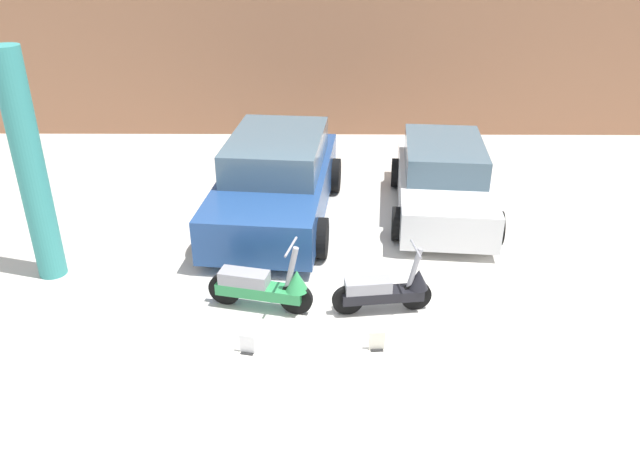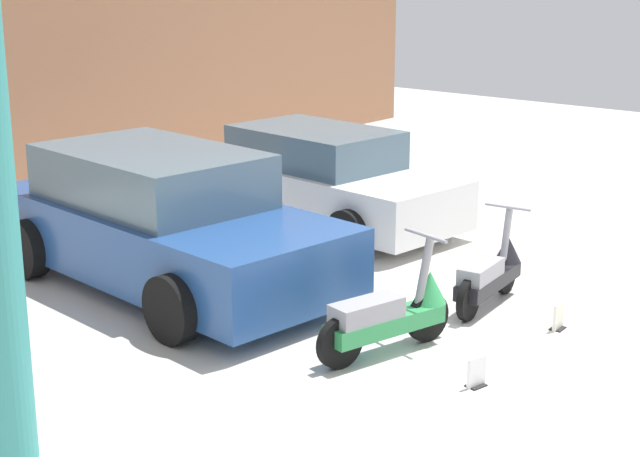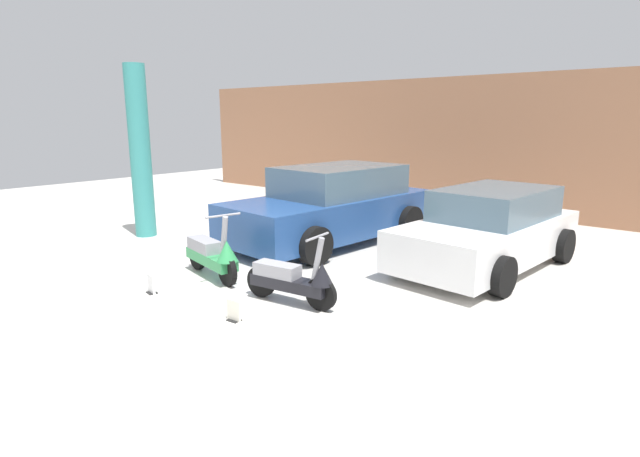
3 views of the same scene
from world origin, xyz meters
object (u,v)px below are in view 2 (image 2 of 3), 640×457
scooter_front_right (491,272)px  car_rear_left (164,222)px  placard_near_right_scooter (558,318)px  car_rear_center (324,179)px  placard_near_left_scooter (476,373)px  scooter_front_left (391,313)px

scooter_front_right → car_rear_left: 3.47m
scooter_front_right → placard_near_right_scooter: 0.90m
car_rear_center → placard_near_left_scooter: bearing=-31.0°
car_rear_left → car_rear_center: 3.00m
placard_near_right_scooter → car_rear_center: bearing=70.3°
scooter_front_right → car_rear_left: bearing=112.2°
scooter_front_left → placard_near_right_scooter: size_ratio=5.63×
car_rear_center → placard_near_right_scooter: size_ratio=14.77×
car_rear_left → placard_near_right_scooter: car_rear_left is taller
placard_near_left_scooter → placard_near_right_scooter: bearing=2.8°
car_rear_left → placard_near_right_scooter: size_ratio=17.11×
scooter_front_right → placard_near_left_scooter: (-1.80, -0.93, -0.23)m
scooter_front_left → car_rear_center: bearing=60.6°
scooter_front_left → scooter_front_right: 1.67m
scooter_front_left → scooter_front_right: scooter_front_left is taller
car_rear_left → placard_near_left_scooter: bearing=4.1°
scooter_front_left → car_rear_center: 4.38m
scooter_front_right → placard_near_left_scooter: size_ratio=5.27×
car_rear_left → placard_near_right_scooter: (1.52, -3.86, -0.58)m
placard_near_left_scooter → placard_near_right_scooter: (1.61, 0.08, 0.00)m
car_rear_left → car_rear_center: bearing=100.5°
car_rear_center → placard_near_right_scooter: car_rear_center is taller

